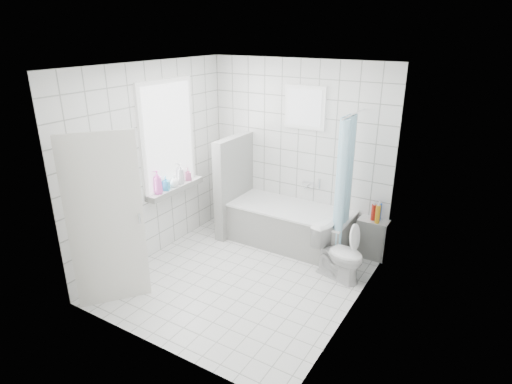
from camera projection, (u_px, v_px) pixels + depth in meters
The scene contains 19 objects.
ground at pixel (243, 277), 5.46m from camera, with size 3.00×3.00×0.00m, color white.
ceiling at pixel (240, 66), 4.52m from camera, with size 3.00×3.00×0.00m, color white.
wall_back at pixel (298, 152), 6.19m from camera, with size 2.80×0.02×2.60m, color white.
wall_front at pixel (149, 230), 3.79m from camera, with size 2.80×0.02×2.60m, color white.
wall_left at pixel (153, 163), 5.67m from camera, with size 0.02×3.00×2.60m, color white.
wall_right at pixel (357, 206), 4.31m from camera, with size 0.02×3.00×2.60m, color white.
window_left at pixel (169, 137), 5.78m from camera, with size 0.01×0.90×1.40m, color white.
window_back at pixel (304, 108), 5.87m from camera, with size 0.50×0.01×0.50m, color white.
window_sill at pixel (175, 188), 6.02m from camera, with size 0.18×1.02×0.08m, color white.
door at pixel (106, 222), 4.66m from camera, with size 0.04×0.80×2.00m, color silver.
bathtub at pixel (290, 226), 6.20m from camera, with size 1.76×0.77×0.58m.
partition_wall at pixel (234, 185), 6.45m from camera, with size 0.15×0.85×1.50m, color white.
tiled_ledge at pixel (372, 238), 5.86m from camera, with size 0.40×0.24×0.55m, color white.
toilet at pixel (339, 253), 5.36m from camera, with size 0.38×0.66×0.67m, color white.
curtain_rod at pixel (354, 114), 5.17m from camera, with size 0.02×0.02×0.80m, color silver.
shower_curtain at pixel (345, 187), 5.39m from camera, with size 0.14×0.48×1.78m, color #44A2CA, non-canonical shape.
tub_faucet at pixel (308, 184), 6.22m from camera, with size 0.18×0.06×0.06m, color silver.
sill_bottles at pixel (171, 179), 5.88m from camera, with size 0.19×0.77×0.32m.
ledge_bottles at pixel (377, 213), 5.70m from camera, with size 0.14×0.17×0.25m.
Camera 1 is at (2.58, -3.93, 2.98)m, focal length 30.00 mm.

